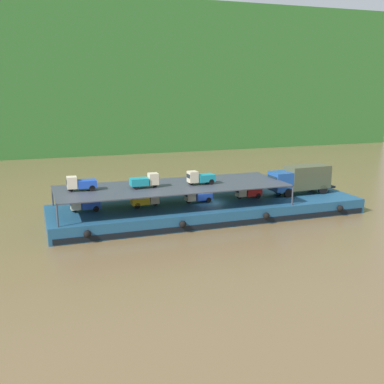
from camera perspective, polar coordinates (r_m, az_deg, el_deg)
name	(u,v)px	position (r m, az deg, el deg)	size (l,w,h in m)	color
ground_plane	(208,216)	(47.68, 2.02, -3.01)	(400.00, 400.00, 0.00)	brown
hillside_far_bank	(104,68)	(108.37, -10.85, 14.77)	(127.50, 36.72, 30.41)	#33702D
cargo_barge	(208,209)	(47.46, 2.03, -2.14)	(31.93, 9.15, 1.50)	navy
covered_lorry	(301,179)	(52.05, 13.30, 1.61)	(7.91, 2.51, 3.10)	#1E4C99
cargo_rack	(173,186)	(45.63, -2.40, 0.72)	(22.73, 7.82, 2.00)	#383D47
mini_truck_lower_stern	(85,204)	(44.80, -13.10, -1.48)	(2.76, 1.24, 1.38)	#1E47B7
mini_truck_lower_aft	(146,200)	(45.68, -5.74, -0.93)	(2.76, 1.23, 1.38)	gold
mini_truck_lower_mid	(198,196)	(47.00, 0.72, -0.47)	(2.78, 1.28, 1.38)	#1E47B7
mini_truck_lower_fore	(248,192)	(49.21, 6.91, 0.04)	(2.76, 1.24, 1.38)	red
mini_truck_upper_stern	(81,183)	(44.47, -13.53, 1.04)	(2.78, 1.26, 1.38)	#1E47B7
mini_truck_upper_mid	(145,181)	(44.70, -5.84, 1.39)	(2.74, 1.20, 1.38)	teal
mini_truck_upper_fore	(200,178)	(46.06, 1.05, 1.79)	(2.78, 1.27, 1.38)	teal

